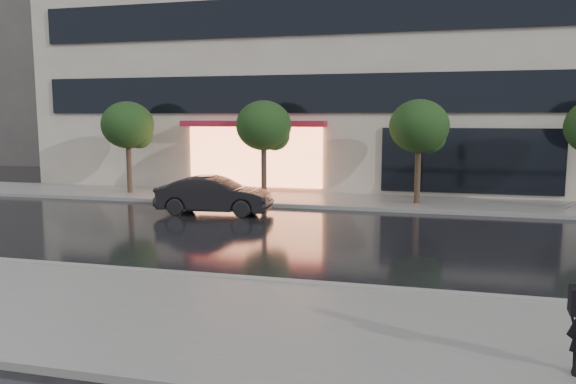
% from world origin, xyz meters
% --- Properties ---
extents(ground, '(120.00, 120.00, 0.00)m').
position_xyz_m(ground, '(0.00, 0.00, 0.00)').
color(ground, black).
rests_on(ground, ground).
extents(sidewalk_near, '(60.00, 4.50, 0.12)m').
position_xyz_m(sidewalk_near, '(0.00, -3.25, 0.06)').
color(sidewalk_near, slate).
rests_on(sidewalk_near, ground).
extents(sidewalk_far, '(60.00, 3.50, 0.12)m').
position_xyz_m(sidewalk_far, '(0.00, 10.25, 0.06)').
color(sidewalk_far, slate).
rests_on(sidewalk_far, ground).
extents(curb_near, '(60.00, 0.25, 0.14)m').
position_xyz_m(curb_near, '(0.00, -1.00, 0.07)').
color(curb_near, gray).
rests_on(curb_near, ground).
extents(curb_far, '(60.00, 0.25, 0.14)m').
position_xyz_m(curb_far, '(0.00, 8.50, 0.07)').
color(curb_far, gray).
rests_on(curb_far, ground).
extents(office_building, '(30.00, 12.76, 18.00)m').
position_xyz_m(office_building, '(-0.00, 17.97, 9.00)').
color(office_building, beige).
rests_on(office_building, ground).
extents(bg_building_left, '(14.00, 10.00, 12.00)m').
position_xyz_m(bg_building_left, '(-28.00, 26.00, 6.00)').
color(bg_building_left, '#59544F').
rests_on(bg_building_left, ground).
extents(tree_far_west, '(2.20, 2.20, 3.99)m').
position_xyz_m(tree_far_west, '(-8.94, 10.03, 2.92)').
color(tree_far_west, '#33261C').
rests_on(tree_far_west, ground).
extents(tree_mid_west, '(2.20, 2.20, 3.99)m').
position_xyz_m(tree_mid_west, '(-2.94, 10.03, 2.92)').
color(tree_mid_west, '#33261C').
rests_on(tree_mid_west, ground).
extents(tree_mid_east, '(2.20, 2.20, 3.99)m').
position_xyz_m(tree_mid_east, '(3.06, 10.03, 2.92)').
color(tree_mid_east, '#33261C').
rests_on(tree_mid_east, ground).
extents(parked_car, '(4.04, 1.68, 1.30)m').
position_xyz_m(parked_car, '(-3.75, 6.55, 0.65)').
color(parked_car, black).
rests_on(parked_car, ground).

